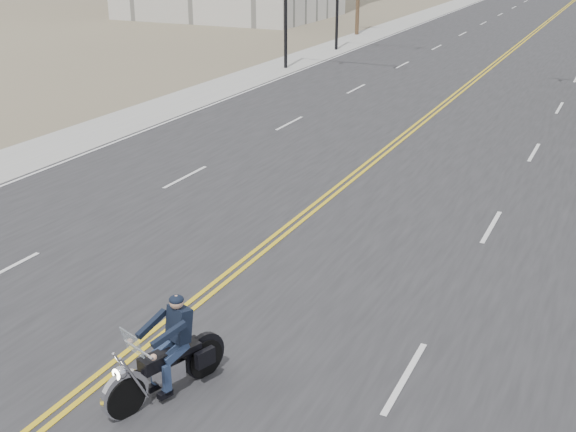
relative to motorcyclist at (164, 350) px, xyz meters
The scene contains 4 objects.
ground_plane 2.38m from the motorcyclist, 128.84° to the right, with size 400.00×400.00×0.00m, color #776D56.
road 68.31m from the motorcyclist, 91.15° to the left, with size 20.00×200.00×0.01m, color #303033.
sidewalk_left 69.50m from the motorcyclist, 100.68° to the left, with size 3.00×200.00×0.01m, color #A5A5A0.
motorcyclist is the anchor object (origin of this frame).
Camera 1 is at (7.91, -6.98, 7.59)m, focal length 45.00 mm.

